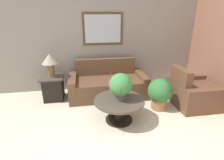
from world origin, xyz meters
TOP-DOWN VIEW (x-y plane):
  - wall_back at (0.01, 3.00)m, footprint 7.74×0.09m
  - couch_main at (0.27, 2.40)m, footprint 1.96×0.93m
  - armchair at (2.20, 1.57)m, footprint 1.01×1.04m
  - coffee_table at (0.33, 1.20)m, footprint 0.99×0.99m
  - side_table at (-1.09, 2.40)m, footprint 0.54×0.54m
  - table_lamp at (-1.09, 2.40)m, footprint 0.39×0.39m
  - potted_plant_on_table at (0.35, 1.20)m, footprint 0.44×0.44m
  - potted_plant_floor at (1.31, 1.50)m, footprint 0.54×0.54m

SIDE VIEW (x-z plane):
  - armchair at x=2.20m, z-range -0.16..0.75m
  - couch_main at x=0.27m, z-range -0.16..0.75m
  - side_table at x=-1.09m, z-range 0.01..0.61m
  - coffee_table at x=0.33m, z-range 0.11..0.58m
  - potted_plant_floor at x=1.31m, z-range 0.04..0.75m
  - potted_plant_on_table at x=0.35m, z-range 0.50..1.03m
  - table_lamp at x=-1.09m, z-range 0.71..1.27m
  - wall_back at x=0.01m, z-range 0.01..2.61m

